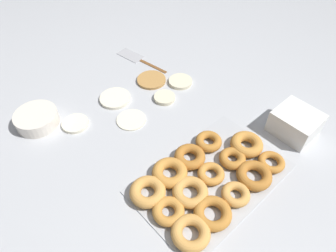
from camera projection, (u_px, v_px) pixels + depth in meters
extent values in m
plane|color=#B2B5BA|center=(155.00, 116.00, 1.10)|extent=(3.00, 3.00, 0.00)
cylinder|color=silver|center=(75.00, 124.00, 1.06)|extent=(0.09, 0.09, 0.01)
cylinder|color=beige|center=(165.00, 98.00, 1.15)|extent=(0.08, 0.08, 0.01)
cylinder|color=silver|center=(131.00, 119.00, 1.08)|extent=(0.11, 0.11, 0.01)
cylinder|color=#B27F42|center=(151.00, 80.00, 1.23)|extent=(0.12, 0.12, 0.01)
cylinder|color=silver|center=(115.00, 98.00, 1.15)|extent=(0.12, 0.12, 0.01)
cylinder|color=beige|center=(180.00, 82.00, 1.22)|extent=(0.10, 0.10, 0.01)
cube|color=#ADAFB5|center=(211.00, 178.00, 0.91)|extent=(0.47, 0.30, 0.01)
torus|color=#D19347|center=(191.00, 233.00, 0.77)|extent=(0.10, 0.10, 0.03)
torus|color=#B7752D|center=(213.00, 213.00, 0.81)|extent=(0.11, 0.11, 0.03)
torus|color=#D19347|center=(236.00, 194.00, 0.85)|extent=(0.08, 0.08, 0.03)
torus|color=#AD6B28|center=(254.00, 175.00, 0.89)|extent=(0.11, 0.11, 0.03)
torus|color=#B7752D|center=(271.00, 162.00, 0.93)|extent=(0.08, 0.08, 0.02)
torus|color=#C68438|center=(168.00, 211.00, 0.82)|extent=(0.09, 0.09, 0.03)
torus|color=#D19347|center=(190.00, 192.00, 0.86)|extent=(0.10, 0.10, 0.03)
torus|color=#C68438|center=(211.00, 174.00, 0.90)|extent=(0.08, 0.08, 0.02)
torus|color=#B7752D|center=(232.00, 158.00, 0.94)|extent=(0.08, 0.08, 0.03)
torus|color=#C68438|center=(247.00, 144.00, 0.97)|extent=(0.11, 0.11, 0.03)
torus|color=#D19347|center=(148.00, 192.00, 0.85)|extent=(0.10, 0.10, 0.03)
torus|color=#C68438|center=(170.00, 173.00, 0.90)|extent=(0.11, 0.11, 0.03)
torus|color=#AD6B28|center=(190.00, 157.00, 0.94)|extent=(0.10, 0.10, 0.03)
torus|color=#B7752D|center=(209.00, 141.00, 0.99)|extent=(0.09, 0.09, 0.03)
cylinder|color=silver|center=(37.00, 119.00, 1.05)|extent=(0.15, 0.15, 0.05)
cube|color=white|center=(293.00, 128.00, 1.03)|extent=(0.13, 0.14, 0.03)
cube|color=white|center=(296.00, 123.00, 1.01)|extent=(0.13, 0.14, 0.03)
cube|color=white|center=(298.00, 117.00, 0.99)|extent=(0.13, 0.14, 0.03)
cube|color=brown|center=(153.00, 66.00, 1.30)|extent=(0.04, 0.15, 0.01)
cube|color=#A8A8AD|center=(130.00, 55.00, 1.36)|extent=(0.08, 0.13, 0.01)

